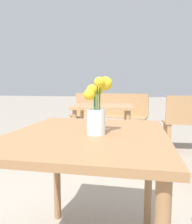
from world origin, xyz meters
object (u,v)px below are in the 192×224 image
at_px(flower_vase, 97,110).
at_px(table_back, 103,116).
at_px(table_front, 88,153).
at_px(bench_far, 108,115).

bearing_deg(flower_vase, table_back, 98.70).
distance_m(table_front, flower_vase, 0.24).
bearing_deg(table_back, bench_far, 95.06).
bearing_deg(bench_far, table_back, -84.94).
distance_m(table_front, bench_far, 2.97).
bearing_deg(bench_far, flower_vase, -82.92).
xyz_separation_m(table_front, flower_vase, (0.05, -0.04, 0.23)).
height_order(bench_far, table_back, bench_far).
bearing_deg(flower_vase, bench_far, 97.08).
height_order(table_front, flower_vase, flower_vase).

